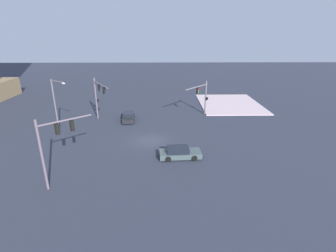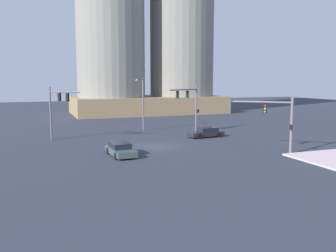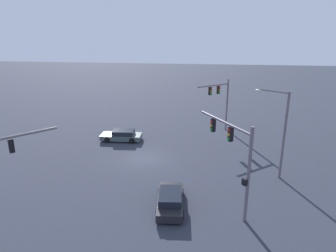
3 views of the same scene
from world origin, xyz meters
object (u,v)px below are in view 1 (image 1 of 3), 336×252
object	(u,v)px
traffic_signal_cross_street	(202,94)
streetlamp_curved_arm	(56,103)
traffic_signal_near_corner	(54,140)
traffic_signal_opposite_side	(98,93)
sedan_car_waiting_far	(129,116)
sedan_car_approaching	(180,153)

from	to	relation	value
traffic_signal_cross_street	streetlamp_curved_arm	size ratio (longest dim) A/B	0.75
streetlamp_curved_arm	traffic_signal_near_corner	bearing A→B (deg)	-33.45
traffic_signal_near_corner	traffic_signal_cross_street	size ratio (longest dim) A/B	1.15
traffic_signal_opposite_side	sedan_car_waiting_far	distance (m)	5.63
traffic_signal_opposite_side	streetlamp_curved_arm	distance (m)	6.79
traffic_signal_opposite_side	streetlamp_curved_arm	size ratio (longest dim) A/B	0.87
traffic_signal_near_corner	sedan_car_approaching	size ratio (longest dim) A/B	1.39
streetlamp_curved_arm	sedan_car_approaching	xyz separation A→B (m)	(-6.79, -15.31, -3.78)
traffic_signal_cross_street	traffic_signal_opposite_side	bearing A→B (deg)	-40.92
streetlamp_curved_arm	sedan_car_approaching	bearing A→B (deg)	11.88
sedan_car_approaching	traffic_signal_near_corner	bearing A→B (deg)	-159.21
traffic_signal_near_corner	streetlamp_curved_arm	xyz separation A→B (m)	(11.69, 4.43, 0.06)
traffic_signal_cross_street	sedan_car_waiting_far	bearing A→B (deg)	-39.73
traffic_signal_cross_street	sedan_car_approaching	size ratio (longest dim) A/B	1.21
streetlamp_curved_arm	sedan_car_approaching	distance (m)	17.17
traffic_signal_cross_street	streetlamp_curved_arm	bearing A→B (deg)	-27.71
traffic_signal_near_corner	traffic_signal_opposite_side	distance (m)	17.18
traffic_signal_opposite_side	sedan_car_waiting_far	world-z (taller)	traffic_signal_opposite_side
traffic_signal_cross_street	sedan_car_waiting_far	distance (m)	12.11
traffic_signal_cross_street	streetlamp_curved_arm	xyz separation A→B (m)	(-7.81, 19.72, 0.72)
traffic_signal_near_corner	traffic_signal_cross_street	xyz separation A→B (m)	(19.49, -15.29, -0.66)
streetlamp_curved_arm	sedan_car_waiting_far	distance (m)	10.74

